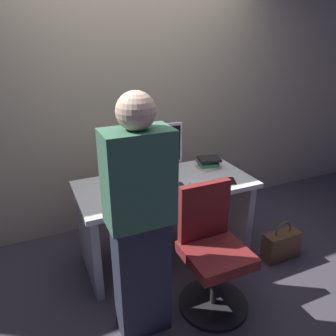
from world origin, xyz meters
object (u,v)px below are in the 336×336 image
(desk, at_px, (166,206))
(cup_near_keyboard, at_px, (115,191))
(monitor, at_px, (153,147))
(book_stack, at_px, (209,163))
(office_chair, at_px, (212,254))
(keyboard, at_px, (160,190))
(handbag, at_px, (281,245))
(person_at_desk, at_px, (140,223))
(cell_phone, at_px, (231,181))
(mouse, at_px, (193,183))

(desk, bearing_deg, cup_near_keyboard, -171.77)
(monitor, height_order, book_stack, monitor)
(office_chair, distance_m, monitor, 1.04)
(desk, height_order, cup_near_keyboard, cup_near_keyboard)
(keyboard, xyz_separation_m, handbag, (1.05, -0.33, -0.62))
(person_at_desk, bearing_deg, book_stack, 39.85)
(handbag, bearing_deg, cell_phone, 148.29)
(person_at_desk, distance_m, mouse, 0.85)
(cup_near_keyboard, bearing_deg, office_chair, -47.81)
(cup_near_keyboard, relative_size, handbag, 0.23)
(office_chair, xyz_separation_m, cup_near_keyboard, (-0.53, 0.59, 0.36))
(office_chair, xyz_separation_m, person_at_desk, (-0.54, -0.02, 0.41))
(monitor, xyz_separation_m, mouse, (0.22, -0.34, -0.24))
(monitor, distance_m, cup_near_keyboard, 0.54)
(person_at_desk, relative_size, cell_phone, 11.38)
(cell_phone, bearing_deg, monitor, 164.95)
(mouse, bearing_deg, desk, 143.25)
(person_at_desk, relative_size, handbag, 4.34)
(person_at_desk, bearing_deg, mouse, 38.98)
(office_chair, height_order, cell_phone, office_chair)
(office_chair, height_order, book_stack, office_chair)
(monitor, distance_m, keyboard, 0.42)
(mouse, bearing_deg, keyboard, 178.71)
(desk, relative_size, monitor, 2.76)
(cup_near_keyboard, bearing_deg, person_at_desk, -91.07)
(office_chair, bearing_deg, handbag, 12.26)
(book_stack, relative_size, cell_phone, 1.59)
(desk, relative_size, keyboard, 3.47)
(office_chair, bearing_deg, book_stack, 61.84)
(monitor, bearing_deg, desk, -80.48)
(person_at_desk, distance_m, keyboard, 0.65)
(keyboard, relative_size, cell_phone, 2.99)
(keyboard, relative_size, handbag, 1.14)
(cell_phone, bearing_deg, mouse, -170.11)
(desk, bearing_deg, handbag, -26.57)
(keyboard, relative_size, book_stack, 1.88)
(book_stack, bearing_deg, desk, -165.03)
(cup_near_keyboard, xyz_separation_m, handbag, (1.39, -0.40, -0.65))
(cell_phone, bearing_deg, handbag, -10.05)
(desk, relative_size, book_stack, 6.52)
(cell_phone, bearing_deg, person_at_desk, -133.17)
(desk, height_order, keyboard, keyboard)
(mouse, height_order, cup_near_keyboard, cup_near_keyboard)
(office_chair, relative_size, handbag, 2.49)
(desk, distance_m, cell_phone, 0.60)
(mouse, relative_size, book_stack, 0.44)
(office_chair, height_order, cup_near_keyboard, office_chair)
(monitor, xyz_separation_m, cell_phone, (0.55, -0.41, -0.25))
(office_chair, relative_size, cell_phone, 6.53)
(desk, relative_size, cup_near_keyboard, 17.41)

